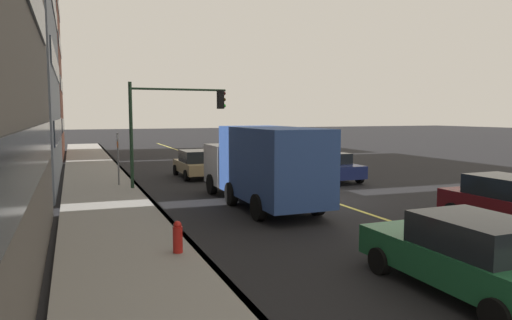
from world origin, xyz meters
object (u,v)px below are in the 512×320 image
at_px(car_tan, 197,163).
at_px(car_green, 468,255).
at_px(car_maroon, 507,202).
at_px(traffic_light_mast, 172,115).
at_px(fire_hydrant, 178,240).
at_px(car_navy, 331,167).
at_px(street_sign_post, 118,156).
at_px(truck_blue, 263,164).

xyz_separation_m(car_tan, car_green, (-18.57, -0.60, 0.01)).
relative_size(car_maroon, traffic_light_mast, 0.84).
xyz_separation_m(car_maroon, fire_hydrant, (0.70, 10.28, -0.34)).
height_order(car_green, fire_hydrant, car_green).
bearing_deg(traffic_light_mast, car_green, -169.87).
bearing_deg(car_navy, street_sign_post, 81.26).
relative_size(truck_blue, street_sign_post, 3.03).
relative_size(car_tan, traffic_light_mast, 0.82).
bearing_deg(car_green, truck_blue, 1.88).
relative_size(car_tan, truck_blue, 0.51).
relative_size(traffic_light_mast, street_sign_post, 1.89).
xyz_separation_m(car_tan, fire_hydrant, (-14.21, 4.19, -0.32)).
bearing_deg(street_sign_post, car_tan, -62.48).
relative_size(car_tan, car_maroon, 0.97).
xyz_separation_m(truck_blue, traffic_light_mast, (5.42, 2.38, 1.86)).
relative_size(street_sign_post, fire_hydrant, 2.82).
bearing_deg(street_sign_post, car_navy, -98.74).
bearing_deg(truck_blue, traffic_light_mast, 23.70).
distance_m(car_tan, truck_blue, 8.94).
bearing_deg(truck_blue, fire_hydrant, 139.87).
relative_size(car_green, street_sign_post, 1.74).
relative_size(truck_blue, fire_hydrant, 8.54).
height_order(car_navy, fire_hydrant, car_navy).
bearing_deg(car_tan, fire_hydrant, 163.56).
bearing_deg(street_sign_post, car_maroon, -139.88).
bearing_deg(car_maroon, street_sign_post, 40.12).
relative_size(car_green, truck_blue, 0.57).
bearing_deg(street_sign_post, fire_hydrant, -178.53).
distance_m(car_maroon, car_green, 6.60).
bearing_deg(traffic_light_mast, car_maroon, -144.39).
bearing_deg(fire_hydrant, truck_blue, -40.13).
xyz_separation_m(car_maroon, traffic_light_mast, (11.43, 8.19, 2.68)).
bearing_deg(fire_hydrant, car_navy, -45.75).
distance_m(truck_blue, fire_hydrant, 7.04).
distance_m(car_navy, truck_blue, 7.80).
bearing_deg(car_maroon, truck_blue, 44.02).
xyz_separation_m(car_navy, car_green, (-14.57, 5.68, 0.04)).
xyz_separation_m(car_maroon, truck_blue, (6.01, 5.81, 0.82)).
bearing_deg(truck_blue, street_sign_post, 36.10).
relative_size(car_maroon, truck_blue, 0.52).
distance_m(car_navy, street_sign_post, 10.94).
height_order(car_tan, car_maroon, car_maroon).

